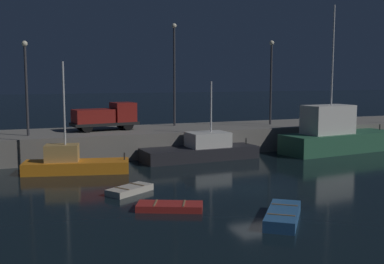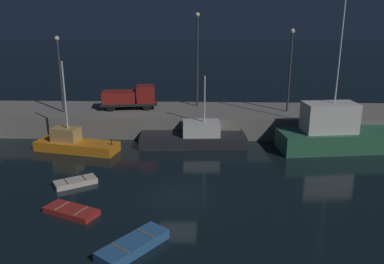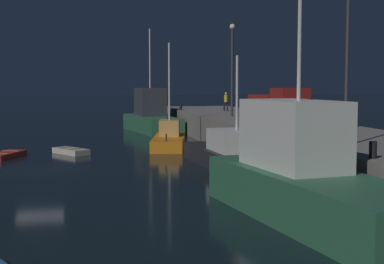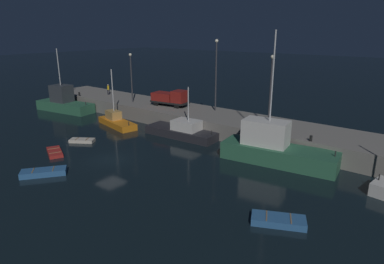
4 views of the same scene
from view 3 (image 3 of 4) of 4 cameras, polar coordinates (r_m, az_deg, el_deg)
ground_plane at (r=31.98m, az=-14.91°, el=-3.76°), size 320.00×320.00×0.00m
pier_quay at (r=34.69m, az=11.56°, el=-1.31°), size 61.02×7.32×2.04m
fishing_trawler_red at (r=41.72m, az=-2.29°, el=-0.64°), size 7.38×3.70×7.57m
fishing_boat_white at (r=54.94m, az=-4.05°, el=1.47°), size 10.42×4.55×9.76m
fishing_boat_orange at (r=20.35m, az=11.38°, el=-4.57°), size 11.33×4.72×12.52m
fishing_boat_grey at (r=32.20m, az=3.94°, el=-2.17°), size 9.44×3.53×6.18m
dinghy_orange_near at (r=38.08m, az=-18.06°, el=-2.18°), size 3.50×2.53×0.37m
rowboat_blue_far at (r=38.91m, az=-11.91°, el=-1.87°), size 2.97×2.50×0.40m
lamp_post_west at (r=45.39m, az=4.00°, el=6.94°), size 0.44×0.44×7.21m
lamp_post_east at (r=34.51m, az=15.17°, el=9.18°), size 0.44×0.44×9.31m
utility_truck at (r=39.87m, az=8.62°, el=2.74°), size 5.75×2.82×2.32m
dockworker at (r=53.28m, az=3.38°, el=3.15°), size 0.36×0.46×1.74m
bollard_central at (r=21.71m, az=17.50°, el=-1.70°), size 0.28×0.28×0.62m
bollard_east at (r=55.31m, az=-1.12°, el=2.52°), size 0.28×0.28×0.60m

